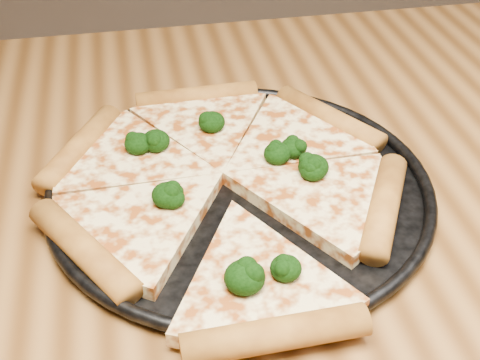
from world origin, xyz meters
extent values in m
cube|color=brown|center=(0.00, 0.00, 0.73)|extent=(1.20, 0.90, 0.04)
cylinder|color=black|center=(-0.11, 0.07, 0.75)|extent=(0.34, 0.34, 0.01)
torus|color=black|center=(-0.11, 0.07, 0.76)|extent=(0.35, 0.35, 0.01)
cylinder|color=#B9782E|center=(0.00, 0.15, 0.77)|extent=(0.09, 0.12, 0.03)
cylinder|color=#B9782E|center=(-0.13, 0.22, 0.77)|extent=(0.13, 0.03, 0.03)
cylinder|color=#B9782E|center=(-0.25, 0.15, 0.77)|extent=(0.08, 0.13, 0.03)
cylinder|color=#B9782E|center=(-0.25, 0.00, 0.77)|extent=(0.09, 0.12, 0.03)
cylinder|color=#B9782E|center=(-0.12, -0.11, 0.77)|extent=(0.13, 0.03, 0.03)
cylinder|color=#B9782E|center=(0.01, 0.01, 0.77)|extent=(0.08, 0.13, 0.03)
ellipsoid|color=black|center=(-0.18, 0.13, 0.78)|extent=(0.03, 0.03, 0.02)
ellipsoid|color=black|center=(-0.10, -0.06, 0.78)|extent=(0.02, 0.02, 0.02)
ellipsoid|color=black|center=(-0.17, 0.05, 0.78)|extent=(0.03, 0.03, 0.02)
ellipsoid|color=black|center=(-0.04, 0.06, 0.78)|extent=(0.03, 0.03, 0.02)
ellipsoid|color=black|center=(-0.04, 0.06, 0.78)|extent=(0.02, 0.02, 0.02)
ellipsoid|color=black|center=(-0.17, 0.04, 0.78)|extent=(0.02, 0.02, 0.02)
ellipsoid|color=black|center=(-0.19, 0.13, 0.78)|extent=(0.03, 0.03, 0.02)
ellipsoid|color=black|center=(-0.13, -0.06, 0.78)|extent=(0.03, 0.03, 0.02)
ellipsoid|color=black|center=(-0.12, 0.15, 0.78)|extent=(0.03, 0.03, 0.02)
ellipsoid|color=black|center=(-0.05, 0.09, 0.78)|extent=(0.02, 0.02, 0.02)
ellipsoid|color=black|center=(-0.07, 0.09, 0.78)|extent=(0.03, 0.03, 0.02)
camera|label=1|loc=(-0.19, -0.38, 1.11)|focal=48.05mm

